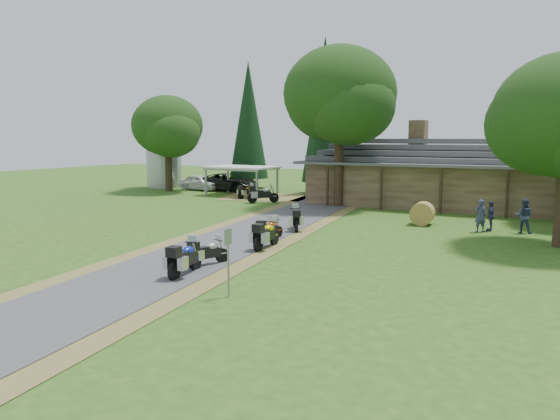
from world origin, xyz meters
The scene contains 23 objects.
ground centered at (0.00, 0.00, 0.00)m, with size 120.00×120.00×0.00m, color #2C4E16.
driveway centered at (-0.50, 4.00, 0.00)m, with size 46.00×46.00×0.00m, color #4A4A4D.
lodge centered at (6.00, 24.00, 2.45)m, with size 21.40×9.40×4.90m, color brown, non-canonical shape.
silo centered at (-22.19, 25.49, 3.46)m, with size 3.41×3.41×6.92m, color gray.
carport centered at (-11.40, 22.79, 1.24)m, with size 5.72×3.81×2.48m, color white, non-canonical shape.
car_white_sedan centered at (-17.20, 24.67, 0.92)m, with size 5.54×2.34×1.85m, color white.
car_dark_suv centered at (-14.58, 25.47, 1.22)m, with size 6.40×2.72×2.45m, color black.
motorcycle_row_a centered at (1.48, -1.16, 0.68)m, with size 1.98×0.65×1.35m, color #132897, non-canonical shape.
motorcycle_row_b centered at (1.32, 0.45, 0.58)m, with size 1.69×0.55×1.15m, color #929598, non-canonical shape.
motorcycle_row_c centered at (1.66, 4.40, 0.69)m, with size 2.01×0.66×1.38m, color #CFC000, non-canonical shape.
motorcycle_row_d centered at (0.78, 6.23, 0.57)m, with size 1.68×0.55×1.15m, color red, non-canonical shape.
motorcycle_row_e centered at (0.60, 9.35, 0.66)m, with size 1.94×0.63×1.33m, color black, non-canonical shape.
motorcycle_carport_a centered at (-9.72, 20.97, 0.61)m, with size 1.79×0.59×1.23m, color #E59A03, non-canonical shape.
motorcycle_carport_b centered at (-7.07, 19.00, 0.73)m, with size 2.13×0.70×1.46m, color slate, non-canonical shape.
person_a centered at (9.38, 13.39, 1.01)m, with size 0.58×0.41×2.03m, color #353D5F.
person_b centered at (11.42, 14.18, 1.05)m, with size 0.60×0.43×2.10m, color #353D5F.
person_c centered at (9.81, 14.06, 0.94)m, with size 0.54×0.39×1.89m, color #353D5F.
hay_bale centered at (6.13, 14.33, 0.65)m, with size 1.29×1.29×1.18m, color olive.
sign_post centered at (4.38, -2.69, 1.09)m, with size 0.39×0.07×2.18m, color gray, non-canonical shape.
oak_lodge_left centered at (-1.28, 19.83, 6.42)m, with size 7.93×7.93×12.85m, color #15320F, non-canonical shape.
oak_silo centered at (-19.22, 22.62, 4.82)m, with size 6.42×6.42×9.64m, color #15320F, non-canonical shape.
cedar_near centered at (-5.96, 27.76, 6.79)m, with size 3.95×3.95×13.58m, color black.
cedar_far centered at (-14.40, 28.80, 6.08)m, with size 3.76×3.76×12.17m, color black.
Camera 1 is at (13.67, -16.40, 4.95)m, focal length 35.00 mm.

